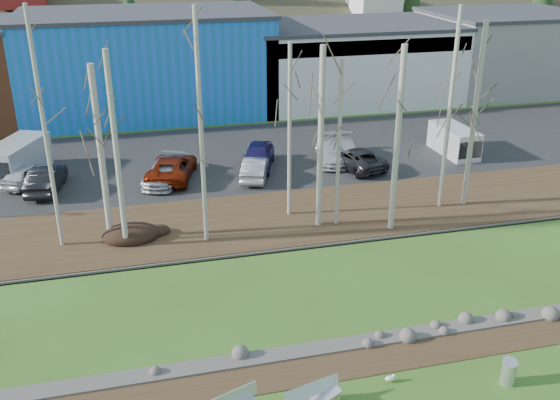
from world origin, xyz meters
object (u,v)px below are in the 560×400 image
object	(u,v)px
car_0	(26,174)
car_7	(331,151)
bench_damaged	(312,398)
seagull	(390,378)
car_1	(46,179)
car_3	(165,172)
car_5	(256,168)
van_grey	(16,160)
litter_bin	(508,373)
car_2	(170,168)
van_white	(455,141)
car_8	(345,150)
car_4	(258,156)
car_6	(355,158)
car_9	(173,167)

from	to	relation	value
car_0	car_7	bearing A→B (deg)	-154.60
bench_damaged	seagull	xyz separation A→B (m)	(2.98, 0.62, -0.28)
car_1	car_3	size ratio (longest dim) A/B	0.95
car_0	car_1	world-z (taller)	car_1
seagull	car_5	world-z (taller)	car_5
car_0	van_grey	world-z (taller)	van_grey
car_5	litter_bin	bearing A→B (deg)	120.68
car_3	seagull	bearing A→B (deg)	-52.54
car_2	van_white	distance (m)	19.33
seagull	car_5	bearing A→B (deg)	90.18
car_5	car_8	world-z (taller)	car_8
bench_damaged	car_0	bearing A→B (deg)	101.78
car_4	car_6	world-z (taller)	car_4
car_3	car_9	world-z (taller)	car_9
car_7	seagull	bearing A→B (deg)	-91.21
car_7	car_8	xyz separation A→B (m)	(0.95, 0.00, 0.00)
car_0	car_9	xyz separation A→B (m)	(8.70, -1.13, 0.06)
seagull	car_6	distance (m)	20.85
car_5	car_1	bearing A→B (deg)	14.14
litter_bin	car_0	distance (m)	29.33
litter_bin	car_7	world-z (taller)	car_7
car_3	car_7	size ratio (longest dim) A/B	0.98
bench_damaged	van_white	xyz separation A→B (m)	(16.67, 21.40, 0.63)
car_0	car_3	distance (m)	8.33
car_7	car_8	world-z (taller)	same
litter_bin	car_1	distance (m)	27.49
bench_damaged	car_6	distance (m)	22.47
car_8	van_white	xyz separation A→B (m)	(7.73, -0.72, 0.25)
litter_bin	car_5	xyz separation A→B (m)	(-4.39, 20.76, 0.38)
car_2	car_9	size ratio (longest dim) A/B	1.00
bench_damaged	seagull	world-z (taller)	bench_damaged
car_0	car_8	world-z (taller)	car_8
car_1	car_8	world-z (taller)	car_1
car_5	car_7	distance (m)	5.81
seagull	car_9	size ratio (longest dim) A/B	0.08
car_3	van_grey	world-z (taller)	van_grey
car_2	car_5	world-z (taller)	car_2
car_2	van_grey	bearing A→B (deg)	-0.06
car_8	car_0	bearing A→B (deg)	-169.68
bench_damaged	car_9	size ratio (longest dim) A/B	0.40
car_8	bench_damaged	bearing A→B (deg)	-100.09
car_9	van_grey	world-z (taller)	van_grey
litter_bin	car_1	xyz separation A→B (m)	(-16.80, 21.75, 0.43)
car_4	car_5	world-z (taller)	car_4
seagull	car_6	world-z (taller)	car_6
car_2	car_3	size ratio (longest dim) A/B	1.11
car_5	car_7	world-z (taller)	car_7
car_7	car_2	bearing A→B (deg)	-165.01
bench_damaged	car_8	size ratio (longest dim) A/B	0.44
bench_damaged	seagull	distance (m)	3.05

